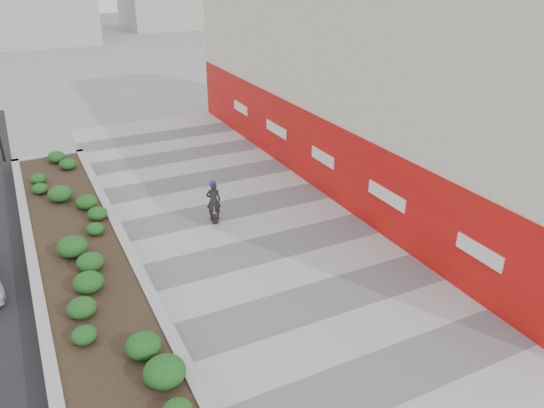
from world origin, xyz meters
The scene contains 6 objects.
ground centered at (0.00, 0.00, 0.00)m, with size 160.00×160.00×0.00m, color gray.
walkway centered at (0.00, 3.00, 0.01)m, with size 8.00×36.00×0.01m, color #A8A8AD.
building centered at (6.98, 8.98, 3.98)m, with size 6.04×24.08×8.00m.
planter centered at (-5.50, 7.00, 0.42)m, with size 3.00×18.00×0.90m.
manhole_cover centered at (0.50, 3.00, 0.00)m, with size 0.44×0.44×0.01m, color #595654.
skateboarder centered at (-0.76, 7.64, 0.79)m, with size 0.59×0.75×1.57m.
Camera 1 is at (-6.48, -8.44, 8.80)m, focal length 35.00 mm.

